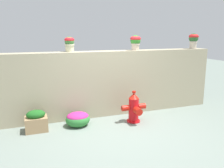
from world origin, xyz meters
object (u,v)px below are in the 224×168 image
Objects in this scene: potted_plant_2 at (135,41)px; potted_plant_3 at (194,39)px; potted_plant_1 at (69,43)px; flower_bush_left at (78,119)px; fire_hydrant at (134,108)px; planter_box at (36,121)px.

potted_plant_2 is 1.76m from potted_plant_3.
potted_plant_1 reaches higher than flower_bush_left.
fire_hydrant is at bearing -32.03° from potted_plant_1.
potted_plant_2 reaches higher than planter_box.
potted_plant_3 is at bearing 19.15° from fire_hydrant.
potted_plant_2 is 0.82× the size of planter_box.
potted_plant_2 is (1.65, -0.06, 0.02)m from potted_plant_1.
fire_hydrant is 1.30m from flower_bush_left.
potted_plant_3 is 3.83m from flower_bush_left.
potted_plant_1 is at bearing 91.52° from flower_bush_left.
planter_box is at bearing -173.24° from potted_plant_3.
potted_plant_3 is at bearing 8.88° from flower_bush_left.
fire_hydrant is 1.36× the size of flower_bush_left.
planter_box is (-0.88, 0.02, 0.05)m from flower_bush_left.
potted_plant_2 is 0.51× the size of fire_hydrant.
potted_plant_1 is 2.12m from fire_hydrant.
flower_bush_left is (0.02, -0.60, -1.63)m from potted_plant_1.
potted_plant_1 is 0.83× the size of potted_plant_3.
fire_hydrant reaches higher than flower_bush_left.
potted_plant_3 is 0.92× the size of planter_box.
potted_plant_3 reaches higher than fire_hydrant.
planter_box is (-2.15, 0.23, -0.11)m from fire_hydrant.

